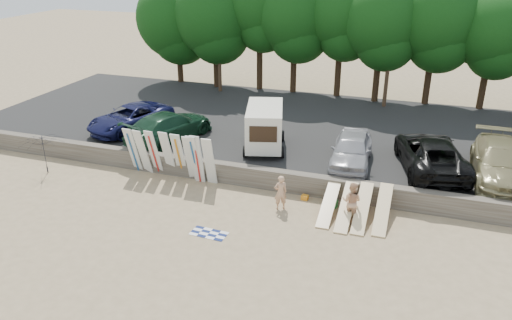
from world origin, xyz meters
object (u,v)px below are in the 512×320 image
object	(u,v)px
cooler	(333,204)
car_2	(351,150)
box_trailer	(265,126)
beach_umbrella	(44,154)
car_1	(169,126)
beachgoer_a	(280,192)
car_4	(501,162)
car_0	(131,118)
beachgoer_b	(352,201)
car_3	(431,154)

from	to	relation	value
cooler	car_2	bearing A→B (deg)	95.50
box_trailer	beach_umbrella	distance (m)	11.38
car_2	cooler	xyz separation A→B (m)	(-0.21, -3.35, -1.34)
car_1	beachgoer_a	world-z (taller)	car_1
box_trailer	car_4	xyz separation A→B (m)	(11.50, -0.06, -0.46)
box_trailer	car_2	xyz separation A→B (m)	(4.71, -0.61, -0.51)
car_0	car_4	size ratio (longest dim) A/B	0.91
beachgoer_a	car_2	bearing A→B (deg)	-151.55
car_4	beachgoer_a	world-z (taller)	car_4
beachgoer_b	car_3	bearing A→B (deg)	-114.17
car_3	beach_umbrella	xyz separation A→B (m)	(-18.57, -5.11, -0.51)
beachgoer_a	cooler	world-z (taller)	beachgoer_a
box_trailer	car_2	distance (m)	4.78
car_0	car_2	distance (m)	13.11
box_trailer	car_1	distance (m)	5.50
beachgoer_a	beachgoer_b	distance (m)	3.10
car_2	beachgoer_a	distance (m)	4.94
car_3	car_4	distance (m)	3.08
cooler	beach_umbrella	world-z (taller)	beach_umbrella
beachgoer_b	beach_umbrella	size ratio (longest dim) A/B	0.76
beachgoer_a	beach_umbrella	bearing A→B (deg)	-31.38
car_4	beachgoer_b	size ratio (longest dim) A/B	3.37
car_1	cooler	bearing A→B (deg)	178.14
beachgoer_a	car_4	bearing A→B (deg)	175.40
beach_umbrella	beachgoer_a	bearing A→B (deg)	0.86
box_trailer	car_0	bearing A→B (deg)	162.37
beachgoer_b	car_4	bearing A→B (deg)	-134.39
beachgoer_b	cooler	size ratio (longest dim) A/B	4.55
car_1	car_4	bearing A→B (deg)	-161.06
car_4	beach_umbrella	world-z (taller)	car_4
car_0	car_4	world-z (taller)	car_4
car_1	beachgoer_b	bearing A→B (deg)	175.66
car_2	cooler	bearing A→B (deg)	-96.96
beach_umbrella	cooler	bearing A→B (deg)	4.31
car_4	beach_umbrella	size ratio (longest dim) A/B	2.57
box_trailer	car_0	size ratio (longest dim) A/B	0.76
box_trailer	cooler	distance (m)	6.28
box_trailer	car_2	size ratio (longest dim) A/B	0.86
car_2	beachgoer_b	xyz separation A→B (m)	(0.70, -4.21, -0.63)
beachgoer_b	beach_umbrella	bearing A→B (deg)	8.49
cooler	box_trailer	bearing A→B (deg)	147.68
beachgoer_a	beachgoer_b	bearing A→B (deg)	148.74
box_trailer	car_1	bearing A→B (deg)	168.60
car_0	car_3	xyz separation A→B (m)	(16.80, -0.25, 0.09)
car_2	beach_umbrella	xyz separation A→B (m)	(-14.85, -4.45, -0.48)
box_trailer	car_0	distance (m)	8.39
box_trailer	cooler	xyz separation A→B (m)	(4.50, -3.96, -1.85)
beachgoer_b	cooler	distance (m)	1.44
box_trailer	beachgoer_a	world-z (taller)	box_trailer
car_2	car_3	bearing A→B (deg)	6.59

